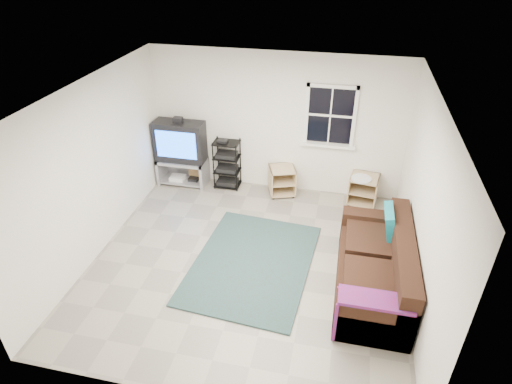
% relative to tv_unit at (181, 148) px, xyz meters
% --- Properties ---
extents(room, '(4.60, 4.62, 4.60)m').
position_rel_tv_unit_xyz_m(room, '(2.73, 0.23, 0.72)').
color(room, gray).
rests_on(room, ground).
extents(tv_unit, '(0.94, 0.47, 1.38)m').
position_rel_tv_unit_xyz_m(tv_unit, '(0.00, 0.00, 0.00)').
color(tv_unit, '#97979E').
rests_on(tv_unit, ground).
extents(av_rack, '(0.49, 0.35, 0.97)m').
position_rel_tv_unit_xyz_m(av_rack, '(0.89, 0.06, -0.33)').
color(av_rack, black).
rests_on(av_rack, ground).
extents(side_table_left, '(0.59, 0.59, 0.54)m').
position_rel_tv_unit_xyz_m(side_table_left, '(1.95, 0.04, -0.47)').
color(side_table_left, tan).
rests_on(side_table_left, ground).
extents(side_table_right, '(0.56, 0.56, 0.57)m').
position_rel_tv_unit_xyz_m(side_table_right, '(3.45, 0.02, -0.44)').
color(side_table_right, tan).
rests_on(side_table_right, ground).
extents(sofa, '(0.94, 2.12, 0.97)m').
position_rel_tv_unit_xyz_m(sofa, '(3.63, -2.22, -0.42)').
color(sofa, black).
rests_on(sofa, ground).
extents(shag_rug, '(1.86, 2.44, 0.03)m').
position_rel_tv_unit_xyz_m(shag_rug, '(1.86, -2.08, -0.74)').
color(shag_rug, '#301E15').
rests_on(shag_rug, ground).
extents(paper_bag, '(0.26, 0.18, 0.35)m').
position_rel_tv_unit_xyz_m(paper_bag, '(0.22, 0.13, -0.58)').
color(paper_bag, olive).
rests_on(paper_bag, ground).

